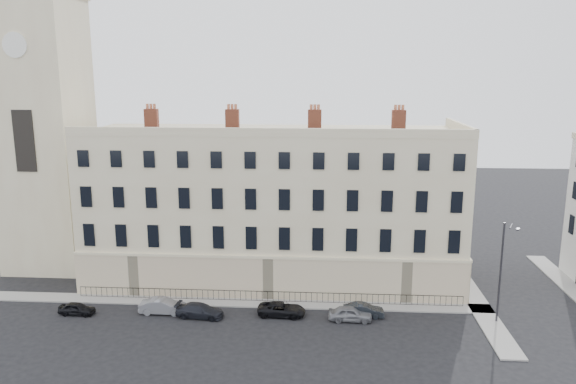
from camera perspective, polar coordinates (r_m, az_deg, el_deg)
name	(u,v)px	position (r m, az deg, el deg)	size (l,w,h in m)	color
ground	(334,331)	(47.04, 4.74, -13.88)	(160.00, 160.00, 0.00)	black
terrace	(274,205)	(56.00, -1.42, -1.36)	(36.22, 12.22, 17.00)	beige
church_tower	(41,91)	(63.30, -23.84, 9.40)	(8.00, 8.13, 44.00)	beige
pavement_terrace	(224,302)	(52.32, -6.57, -11.04)	(48.00, 2.00, 0.12)	gray
pavement_east_return	(472,296)	(56.08, 18.22, -9.97)	(2.00, 24.00, 0.12)	gray
pavement_adjacent	(573,290)	(61.08, 26.99, -8.87)	(2.00, 20.00, 0.12)	gray
railings	(268,296)	(51.96, -2.08, -10.55)	(35.00, 0.04, 0.96)	black
car_a	(77,309)	(52.80, -20.65, -11.02)	(1.25, 3.10, 1.06)	black
car_b	(163,306)	(50.85, -12.59, -11.24)	(1.40, 4.02, 1.32)	slate
car_c	(200,310)	(49.57, -8.94, -11.81)	(1.68, 4.12, 1.20)	black
car_d	(282,309)	(49.29, -0.65, -11.83)	(1.90, 4.11, 1.14)	black
car_e	(350,314)	(48.63, 6.34, -12.18)	(1.48, 3.68, 1.25)	slate
car_f	(363,310)	(49.51, 7.68, -11.82)	(1.22, 3.50, 1.15)	black
streetlamp	(502,268)	(49.55, 20.89, -7.27)	(0.90, 1.76, 8.68)	#303035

